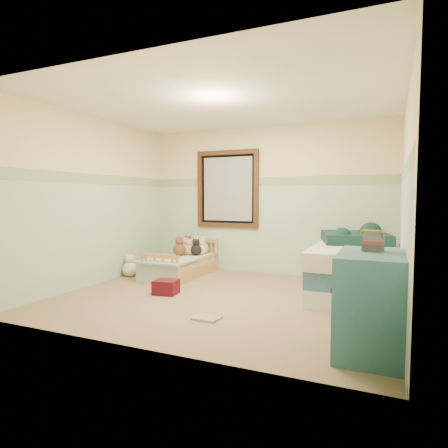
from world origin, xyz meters
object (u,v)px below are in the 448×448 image
at_px(plush_floor_cream, 130,269).
at_px(floor_book, 207,318).
at_px(twin_bed_frame, 356,285).
at_px(toddler_bed_frame, 181,270).
at_px(plush_floor_tan, 134,269).
at_px(dresser, 371,303).
at_px(red_pillow, 166,287).

xyz_separation_m(plush_floor_cream, floor_book, (2.13, -1.47, -0.11)).
bearing_deg(twin_bed_frame, toddler_bed_frame, 177.87).
bearing_deg(toddler_bed_frame, plush_floor_tan, -155.82).
bearing_deg(toddler_bed_frame, dresser, -34.92).
height_order(toddler_bed_frame, plush_floor_cream, plush_floor_cream).
xyz_separation_m(plush_floor_tan, red_pillow, (1.16, -0.85, -0.01)).
bearing_deg(plush_floor_cream, floor_book, -34.53).
bearing_deg(toddler_bed_frame, floor_book, -53.40).
xyz_separation_m(toddler_bed_frame, twin_bed_frame, (2.78, -0.10, 0.02)).
distance_m(toddler_bed_frame, plush_floor_tan, 0.79).
bearing_deg(dresser, twin_bed_frame, 97.75).
relative_size(twin_bed_frame, red_pillow, 6.62).
height_order(red_pillow, floor_book, red_pillow).
bearing_deg(dresser, toddler_bed_frame, 145.08).
xyz_separation_m(toddler_bed_frame, red_pillow, (0.44, -1.17, 0.01)).
distance_m(twin_bed_frame, floor_book, 2.26).
bearing_deg(red_pillow, plush_floor_cream, 147.65).
bearing_deg(floor_book, red_pillow, 145.45).
bearing_deg(plush_floor_tan, floor_book, -36.59).
distance_m(toddler_bed_frame, red_pillow, 1.25).
relative_size(dresser, red_pillow, 2.74).
distance_m(plush_floor_cream, plush_floor_tan, 0.12).
xyz_separation_m(toddler_bed_frame, floor_book, (1.42, -1.91, -0.08)).
distance_m(twin_bed_frame, dresser, 2.07).
xyz_separation_m(toddler_bed_frame, plush_floor_tan, (-0.72, -0.32, 0.02)).
xyz_separation_m(twin_bed_frame, floor_book, (-1.37, -1.80, -0.10)).
relative_size(toddler_bed_frame, plush_floor_tan, 6.50).
relative_size(twin_bed_frame, floor_book, 7.30).
relative_size(toddler_bed_frame, twin_bed_frame, 0.69).
bearing_deg(plush_floor_cream, dresser, -24.19).
relative_size(plush_floor_tan, dresser, 0.26).
distance_m(dresser, floor_book, 1.71).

